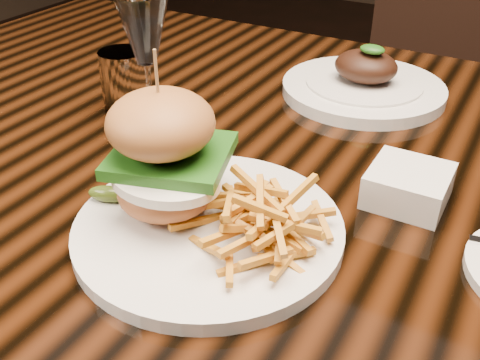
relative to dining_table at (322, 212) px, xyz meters
The scene contains 7 objects.
dining_table is the anchor object (origin of this frame).
burger_plate 0.24m from the dining_table, 106.68° to the right, with size 0.27×0.27×0.18m.
ramekin 0.15m from the dining_table, 18.97° to the right, with size 0.08×0.08×0.04m, color silver.
wine_glass 0.32m from the dining_table, behind, with size 0.07×0.07×0.18m.
water_tumbler 0.33m from the dining_table, behind, with size 0.07×0.07×0.09m, color white.
far_dish 0.24m from the dining_table, 97.49° to the left, with size 0.25×0.25×0.08m.
chair_far 0.90m from the dining_table, 89.68° to the left, with size 0.52×0.52×0.95m.
Camera 1 is at (0.20, -0.57, 1.10)m, focal length 42.00 mm.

